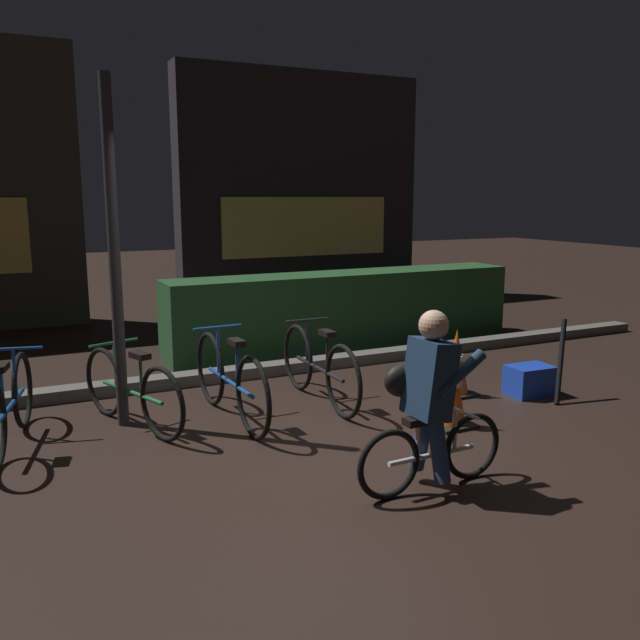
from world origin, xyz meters
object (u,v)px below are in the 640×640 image
(parked_bike_center_right, at_px, (230,380))
(traffic_cone_far, at_px, (456,363))
(traffic_cone_near, at_px, (452,390))
(cyclist, at_px, (428,400))
(blue_crate, at_px, (530,380))
(parked_bike_right_mid, at_px, (319,367))
(closed_umbrella, at_px, (561,361))
(parked_bike_center_left, at_px, (132,391))
(street_post, at_px, (114,256))
(parked_bike_left_mid, at_px, (9,406))

(parked_bike_center_right, xyz_separation_m, traffic_cone_far, (2.28, -0.26, -0.04))
(traffic_cone_near, relative_size, cyclist, 0.54)
(parked_bike_center_right, relative_size, blue_crate, 4.00)
(traffic_cone_far, bearing_deg, cyclist, -132.42)
(parked_bike_right_mid, height_order, blue_crate, parked_bike_right_mid)
(parked_bike_center_right, bearing_deg, cyclist, -161.13)
(traffic_cone_far, relative_size, closed_umbrella, 0.80)
(parked_bike_center_right, xyz_separation_m, cyclist, (0.74, -1.95, 0.26))
(parked_bike_center_left, distance_m, parked_bike_center_right, 0.85)
(street_post, bearing_deg, traffic_cone_far, -10.10)
(closed_umbrella, bearing_deg, traffic_cone_far, 103.57)
(traffic_cone_near, bearing_deg, traffic_cone_far, 50.30)
(blue_crate, bearing_deg, street_post, 166.80)
(traffic_cone_far, xyz_separation_m, cyclist, (-1.54, -1.69, 0.30))
(traffic_cone_far, height_order, closed_umbrella, closed_umbrella)
(parked_bike_right_mid, height_order, traffic_cone_far, parked_bike_right_mid)
(parked_bike_right_mid, relative_size, closed_umbrella, 2.00)
(parked_bike_center_left, height_order, parked_bike_center_right, parked_bike_center_right)
(parked_bike_center_right, relative_size, parked_bike_right_mid, 1.04)
(street_post, relative_size, parked_bike_right_mid, 1.74)
(parked_bike_right_mid, bearing_deg, closed_umbrella, -113.12)
(parked_bike_center_left, distance_m, closed_umbrella, 4.05)
(cyclist, distance_m, closed_umbrella, 2.61)
(closed_umbrella, bearing_deg, blue_crate, 79.36)
(traffic_cone_far, relative_size, cyclist, 0.54)
(traffic_cone_near, height_order, traffic_cone_far, traffic_cone_far)
(cyclist, bearing_deg, parked_bike_center_left, 124.45)
(cyclist, bearing_deg, street_post, 124.05)
(street_post, relative_size, parked_bike_center_left, 1.98)
(parked_bike_center_right, height_order, parked_bike_right_mid, parked_bike_center_right)
(street_post, xyz_separation_m, traffic_cone_far, (3.17, -0.56, -1.15))
(parked_bike_right_mid, bearing_deg, blue_crate, -108.55)
(parked_bike_center_right, height_order, traffic_cone_far, parked_bike_center_right)
(traffic_cone_near, distance_m, traffic_cone_far, 0.96)
(blue_crate, xyz_separation_m, cyclist, (-2.21, -1.35, 0.48))
(cyclist, xyz_separation_m, closed_umbrella, (2.35, 1.10, -0.24))
(parked_bike_left_mid, relative_size, cyclist, 1.29)
(parked_bike_center_left, height_order, closed_umbrella, closed_umbrella)
(traffic_cone_near, bearing_deg, parked_bike_center_right, 149.19)
(street_post, height_order, parked_bike_center_right, street_post)
(blue_crate, xyz_separation_m, closed_umbrella, (0.14, -0.25, 0.24))
(street_post, distance_m, parked_bike_left_mid, 1.46)
(street_post, distance_m, parked_bike_right_mid, 2.15)
(parked_bike_left_mid, distance_m, cyclist, 3.29)
(street_post, xyz_separation_m, cyclist, (1.63, -2.25, -0.85))
(parked_bike_right_mid, bearing_deg, traffic_cone_far, -104.66)
(closed_umbrella, bearing_deg, traffic_cone_near, 145.41)
(street_post, relative_size, traffic_cone_near, 4.39)
(street_post, distance_m, parked_bike_center_left, 1.16)
(parked_bike_left_mid, bearing_deg, blue_crate, -85.14)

